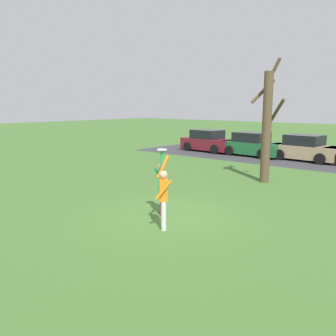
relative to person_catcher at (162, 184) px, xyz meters
name	(u,v)px	position (x,y,z in m)	size (l,w,h in m)	color
ground_plane	(167,217)	(0.29, -0.08, -0.98)	(120.00, 120.00, 0.00)	#426B2D
person_catcher	(162,184)	(0.00, 0.00, 0.00)	(0.55, 0.56, 2.08)	maroon
person_defender	(163,195)	(0.94, -0.98, 0.00)	(0.65, 0.66, 2.05)	silver
frisbee_disc	(162,150)	(0.16, -0.16, 1.11)	(0.29, 0.29, 0.02)	white
parked_car_maroon	(208,141)	(-7.88, 14.00, -0.25)	(4.22, 2.27, 1.59)	maroon
parked_car_green	(252,145)	(-4.22, 13.92, -0.25)	(4.22, 2.27, 1.59)	#1E6633
parked_car_tan	(305,149)	(-0.73, 14.19, -0.25)	(4.22, 2.27, 1.59)	tan
parking_strip	(332,163)	(0.92, 14.08, -0.98)	(27.06, 6.40, 0.01)	#38383D
bare_tree_tall	(267,124)	(0.24, 6.66, 1.59)	(1.54, 1.00, 5.42)	brown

